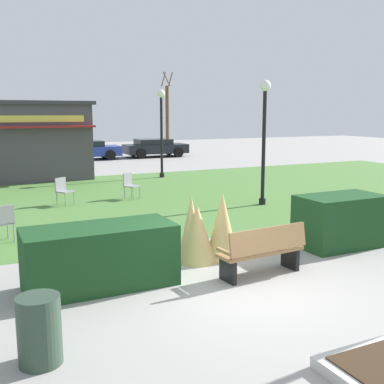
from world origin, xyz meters
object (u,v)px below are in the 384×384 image
object	(u,v)px
trash_bin	(39,330)
cafe_chair_east	(130,184)
lamppost_far	(161,123)
parked_car_center_slot	(86,150)
cafe_chair_west	(63,189)
lamppost_mid	(264,127)
tree_right_bg	(167,116)
parked_car_east_slot	(155,147)
park_bench	(263,251)
cafe_chair_center	(3,220)

from	to	relation	value
trash_bin	cafe_chair_east	bearing A→B (deg)	66.08
lamppost_far	cafe_chair_east	xyz separation A→B (m)	(-3.03, -4.52, -1.99)
trash_bin	parked_car_center_slot	world-z (taller)	parked_car_center_slot
lamppost_far	trash_bin	bearing A→B (deg)	-117.23
cafe_chair_west	cafe_chair_east	bearing A→B (deg)	3.40
lamppost_far	cafe_chair_west	xyz separation A→B (m)	(-5.35, -4.66, -1.99)
lamppost_mid	tree_right_bg	xyz separation A→B (m)	(5.78, 21.77, 0.15)
lamppost_mid	parked_car_east_slot	world-z (taller)	lamppost_mid
park_bench	trash_bin	bearing A→B (deg)	-161.48
parked_car_center_slot	cafe_chair_center	bearing A→B (deg)	-108.60
lamppost_mid	cafe_chair_west	world-z (taller)	lamppost_mid
park_bench	cafe_chair_east	size ratio (longest dim) A/B	1.95
cafe_chair_east	parked_car_center_slot	xyz separation A→B (m)	(1.73, 14.10, 0.12)
cafe_chair_east	parked_car_east_slot	distance (m)	15.49
tree_right_bg	lamppost_mid	bearing A→B (deg)	-104.86
cafe_chair_east	lamppost_mid	bearing A→B (deg)	-39.00
cafe_chair_west	cafe_chair_east	size ratio (longest dim) A/B	1.00
tree_right_bg	cafe_chair_center	bearing A→B (deg)	-120.87
park_bench	cafe_chair_east	distance (m)	8.55
park_bench	lamppost_mid	world-z (taller)	lamppost_mid
park_bench	parked_car_center_slot	distance (m)	22.73
lamppost_mid	parked_car_center_slot	xyz separation A→B (m)	(-1.84, 16.98, -1.88)
cafe_chair_center	cafe_chair_west	bearing A→B (deg)	62.32
lamppost_far	park_bench	bearing A→B (deg)	-104.19
lamppost_mid	tree_right_bg	bearing A→B (deg)	75.14
park_bench	tree_right_bg	size ratio (longest dim) A/B	0.29
parked_car_center_slot	parked_car_east_slot	xyz separation A→B (m)	(4.69, 0.00, 0.00)
park_bench	cafe_chair_west	size ratio (longest dim) A/B	1.95
lamppost_mid	cafe_chair_east	size ratio (longest dim) A/B	4.48
lamppost_far	tree_right_bg	bearing A→B (deg)	66.27
lamppost_far	parked_car_center_slot	bearing A→B (deg)	97.75
cafe_chair_west	parked_car_center_slot	world-z (taller)	parked_car_center_slot
cafe_chair_west	park_bench	bearing A→B (deg)	-76.33
lamppost_far	tree_right_bg	xyz separation A→B (m)	(6.31, 14.36, 0.15)
cafe_chair_center	parked_car_center_slot	distance (m)	19.20
cafe_chair_west	cafe_chair_center	xyz separation A→B (m)	(-2.08, -3.96, 0.00)
trash_bin	tree_right_bg	xyz separation A→B (m)	(13.74, 28.81, 2.25)
lamppost_far	parked_car_east_slot	world-z (taller)	lamppost_far
cafe_chair_west	cafe_chair_center	size ratio (longest dim) A/B	1.00
trash_bin	cafe_chair_west	distance (m)	10.01
lamppost_far	cafe_chair_west	bearing A→B (deg)	-138.93
lamppost_mid	parked_car_east_slot	distance (m)	17.32
park_bench	trash_bin	distance (m)	4.36
lamppost_mid	parked_car_center_slot	bearing A→B (deg)	96.17
cafe_chair_east	cafe_chair_west	bearing A→B (deg)	-176.60
cafe_chair_east	park_bench	bearing A→B (deg)	-91.83
lamppost_mid	cafe_chair_center	xyz separation A→B (m)	(-7.96, -1.21, -1.99)
lamppost_mid	cafe_chair_center	size ratio (longest dim) A/B	4.48
cafe_chair_west	parked_car_center_slot	distance (m)	14.80
trash_bin	cafe_chair_east	distance (m)	10.86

